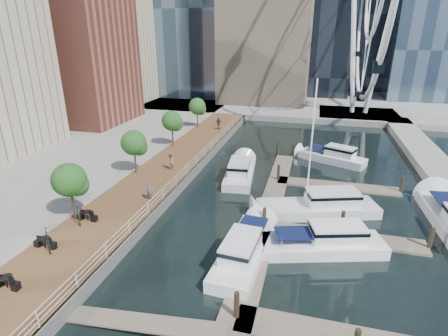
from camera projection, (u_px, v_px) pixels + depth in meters
ground at (196, 286)px, 21.61m from camera, size 520.00×520.00×0.00m
boardwalk at (162, 176)px, 37.12m from camera, size 6.00×60.00×1.00m
seawall at (188, 179)px, 36.41m from camera, size 0.25×60.00×1.00m
land_far at (298, 81)px, 113.59m from camera, size 200.00×114.00×1.00m
pier at (358, 115)px, 65.10m from camera, size 14.00×12.00×1.00m
railing at (187, 170)px, 36.06m from camera, size 0.10×60.00×1.05m
floating_docks at (328, 219)px, 28.56m from camera, size 16.00×34.00×2.60m
midrise_condos at (29, 44)px, 49.00m from camera, size 19.00×67.00×28.00m
street_trees at (134, 143)px, 35.43m from camera, size 2.60×42.60×4.60m
cafe_tables at (27, 261)px, 21.78m from camera, size 2.50×13.70×0.74m
yacht_foreground at (320, 251)px, 25.10m from camera, size 10.13×5.29×2.15m
pedestrian_near at (149, 192)px, 30.37m from camera, size 0.63×0.47×1.56m
pedestrian_mid at (170, 161)px, 37.17m from camera, size 0.78×0.97×1.88m
pedestrian_far at (219, 123)px, 53.19m from camera, size 1.10×0.48×1.86m
moored_yachts at (326, 219)px, 29.53m from camera, size 23.23×38.08×11.50m
cafe_seating at (40, 243)px, 22.07m from camera, size 3.67×16.11×2.75m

